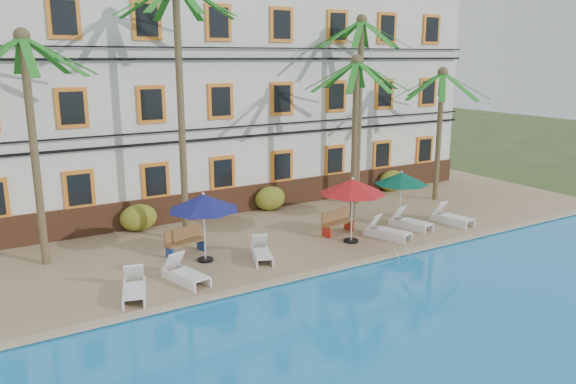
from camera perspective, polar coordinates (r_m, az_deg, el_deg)
ground at (r=20.19m, az=5.79°, el=-7.07°), size 100.00×100.00×0.00m
pool_deck at (r=24.11m, az=-1.34°, el=-3.21°), size 30.00×12.00×0.25m
swimming_pool at (r=15.63m, az=21.80°, el=-14.07°), size 26.00×12.00×0.20m
pool_coping at (r=19.42m, az=7.40°, el=-7.08°), size 30.00×0.35×0.06m
hotel_building at (r=27.56m, az=-6.63°, el=9.94°), size 25.40×6.44×10.22m
palm_a at (r=19.84m, az=-24.70°, el=6.98°), size 4.39×4.39×7.73m
palm_b at (r=20.85m, az=-10.97°, el=11.23°), size 4.39×4.39×9.65m
palm_c at (r=23.87m, az=6.86°, el=7.93°), size 4.39×4.39×6.94m
palm_d at (r=26.27m, az=7.30°, el=10.63°), size 4.39×4.39×8.69m
palm_e at (r=27.86m, az=15.21°, el=7.67°), size 4.39×4.39×6.38m
shrub_left at (r=23.34m, az=-14.94°, el=-2.53°), size 1.50×0.90×1.10m
shrub_mid at (r=25.59m, az=-1.80°, el=-0.65°), size 1.50×0.90×1.10m
shrub_right at (r=29.72m, az=10.49°, el=1.15°), size 1.50×0.90×1.10m
umbrella_blue at (r=19.06m, az=-8.59°, el=-1.08°), size 2.43×2.43×2.43m
umbrella_red at (r=20.94m, az=6.57°, el=0.54°), size 2.52×2.52×2.52m
umbrella_green at (r=23.80m, az=11.44°, el=1.35°), size 2.24×2.24×2.24m
lounger_a at (r=17.22m, az=-15.37°, el=-9.38°), size 1.13×1.89×0.84m
lounger_b at (r=17.96m, az=-10.43°, el=-8.11°), size 1.06×1.91×0.85m
lounger_c at (r=19.56m, az=-2.72°, el=-6.12°), size 1.14×1.78×0.79m
lounger_d at (r=22.10m, az=10.00°, el=-3.92°), size 1.23×1.90×0.84m
lounger_e at (r=23.53m, az=12.29°, el=-2.95°), size 1.03×1.87×0.84m
lounger_f at (r=24.60m, az=16.24°, el=-2.44°), size 0.93×1.89×0.86m
bench_left at (r=20.39m, az=-10.50°, el=-4.87°), size 1.56×0.76×0.93m
bench_right at (r=22.37m, az=4.96°, el=-3.02°), size 1.56×0.77×0.93m
pool_ladder at (r=20.32m, az=11.05°, el=-6.36°), size 0.54×0.74×0.74m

